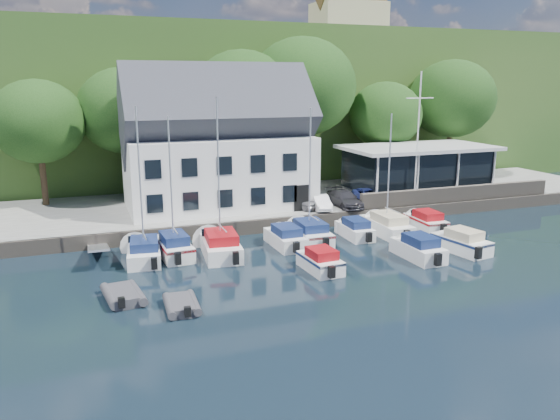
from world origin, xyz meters
The scene contains 34 objects.
ground centered at (0.00, 0.00, 0.00)m, with size 180.00×180.00×0.00m, color black.
quay centered at (0.00, 17.50, 0.50)m, with size 60.00×13.00×1.00m, color #989893.
quay_face centered at (0.00, 11.00, 0.50)m, with size 60.00×0.30×1.00m, color #61584D.
hillside centered at (0.00, 62.00, 8.00)m, with size 160.00×75.00×16.00m, color #24481B.
field_patch centered at (8.00, 70.00, 16.15)m, with size 50.00×30.00×0.30m, color #606F37.
farmhouse centered at (22.00, 52.00, 20.10)m, with size 10.40×7.00×8.20m, color #BEAB8C, non-canonical shape.
harbor_building centered at (-7.00, 16.50, 5.35)m, with size 14.40×8.20×8.70m, color white, non-canonical shape.
club_pavilion centered at (11.00, 16.00, 3.05)m, with size 13.20×7.20×4.10m, color black, non-canonical shape.
seawall centered at (12.00, 11.40, 1.60)m, with size 18.00×0.50×1.20m, color #61584D.
gangway centered at (-16.50, 9.00, 0.00)m, with size 1.20×6.00×1.40m, color silver, non-canonical shape.
car_silver centered at (-1.18, 13.42, 1.58)m, with size 1.38×3.43×1.17m, color #ACACB1.
car_white centered at (0.07, 12.55, 1.55)m, with size 1.17×3.37×1.11m, color white.
car_dgrey centered at (2.24, 12.77, 1.62)m, with size 1.74×4.28×1.24m, color #2E2D33.
car_blue centered at (4.78, 13.45, 1.59)m, with size 1.36×3.44×1.18m, color #2F3E90.
flagpole centered at (8.55, 12.55, 6.22)m, with size 2.50×0.20×10.43m, color white, non-canonical shape.
tree_0 centered at (-19.99, 21.51, 5.93)m, with size 7.22×7.22×9.86m, color #11340F, non-canonical shape.
tree_1 centered at (-13.31, 22.58, 6.41)m, with size 7.92×7.92×10.82m, color #11340F, non-canonical shape.
tree_2 centered at (-3.39, 21.91, 7.19)m, with size 9.06×9.06×12.38m, color #11340F, non-canonical shape.
tree_3 centered at (2.58, 22.56, 7.83)m, with size 9.99×9.99×13.66m, color #11340F, non-canonical shape.
tree_4 centered at (10.91, 21.67, 5.83)m, with size 7.07×7.07×9.66m, color #11340F, non-canonical shape.
tree_5 centered at (18.64, 21.80, 6.91)m, with size 8.65×8.65×11.82m, color #11340F, non-canonical shape.
boat_r1_0 centered at (-13.88, 7.61, 4.28)m, with size 2.09×6.32×8.57m, color white, non-canonical shape.
boat_r1_1 centered at (-12.05, 7.78, 4.68)m, with size 1.89×6.02×9.35m, color white, non-canonical shape.
boat_r1_2 centered at (-9.27, 7.00, 4.80)m, with size 2.34×6.98×9.60m, color white, non-canonical shape.
boat_r1_3 centered at (-4.78, 7.38, 0.72)m, with size 1.87×5.56×1.44m, color white, non-canonical shape.
boat_r1_4 centered at (-2.86, 7.88, 4.56)m, with size 2.18×6.53×9.11m, color white, non-canonical shape.
boat_r1_5 centered at (0.54, 7.73, 0.68)m, with size 1.70×5.07×1.37m, color white, non-canonical shape.
boat_r1_6 centered at (3.06, 7.70, 4.71)m, with size 2.08×6.85×9.42m, color white, non-canonical shape.
boat_r1_7 centered at (6.50, 7.90, 0.70)m, with size 1.86×5.33×1.39m, color white, non-canonical shape.
boat_r2_2 centered at (-4.58, 2.21, 0.69)m, with size 1.76×4.60×1.37m, color white, non-canonical shape.
boat_r2_3 centered at (2.02, 2.23, 0.76)m, with size 1.89×5.53×1.52m, color white, non-canonical shape.
boat_r2_4 centered at (5.39, 2.43, 0.76)m, with size 1.88×5.50×1.51m, color white, non-canonical shape.
dinghy_0 centered at (-15.59, 1.56, 0.36)m, with size 1.85×3.08×0.72m, color #3C3C41, non-canonical shape.
dinghy_1 centered at (-13.07, -0.58, 0.32)m, with size 1.63×2.72×0.64m, color #3C3C41, non-canonical shape.
Camera 1 is at (-16.98, -25.02, 10.64)m, focal length 35.00 mm.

